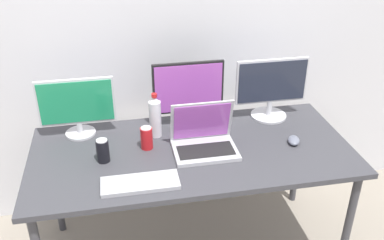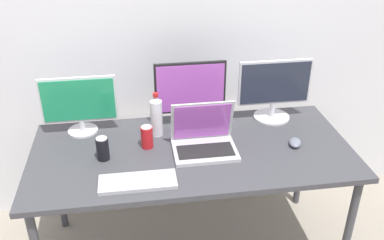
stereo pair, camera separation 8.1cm
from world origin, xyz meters
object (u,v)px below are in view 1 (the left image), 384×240
mouse_by_keyboard (294,140)px  soda_can_near_keyboard (147,138)px  monitor_center (188,92)px  monitor_right (271,87)px  work_desk (192,158)px  keyboard_main (140,183)px  water_bottle (155,117)px  monitor_left (77,106)px  laptop_silver (204,139)px  soda_can_by_laptop (103,151)px

mouse_by_keyboard → soda_can_near_keyboard: 0.81m
monitor_center → monitor_right: size_ratio=0.94×
monitor_center → mouse_by_keyboard: size_ratio=4.17×
monitor_center → work_desk: bearing=-96.6°
monitor_center → monitor_right: (0.51, 0.00, -0.01)m
keyboard_main → water_bottle: (0.13, 0.45, 0.11)m
keyboard_main → monitor_left: bearing=118.8°
monitor_center → laptop_silver: monitor_center is taller
work_desk → soda_can_near_keyboard: (-0.24, 0.06, 0.12)m
monitor_left → soda_can_by_laptop: bearing=-67.3°
monitor_left → keyboard_main: monitor_left is taller
keyboard_main → laptop_silver: bearing=35.6°
monitor_left → soda_can_by_laptop: 0.35m
mouse_by_keyboard → monitor_right: bearing=114.7°
laptop_silver → soda_can_near_keyboard: bearing=167.7°
monitor_center → soda_can_near_keyboard: monitor_center is taller
soda_can_by_laptop → keyboard_main: bearing=-55.1°
work_desk → soda_can_by_laptop: (-0.47, -0.02, 0.12)m
monitor_center → soda_can_near_keyboard: bearing=-141.2°
monitor_left → laptop_silver: monitor_left is taller
work_desk → laptop_silver: 0.13m
keyboard_main → soda_can_near_keyboard: 0.34m
monitor_right → laptop_silver: (-0.47, -0.29, -0.14)m
water_bottle → soda_can_by_laptop: bearing=-145.0°
monitor_left → keyboard_main: size_ratio=1.14×
soda_can_by_laptop → monitor_left: bearing=112.7°
soda_can_near_keyboard → soda_can_by_laptop: same height
work_desk → monitor_right: size_ratio=3.95×
monitor_right → mouse_by_keyboard: monitor_right is taller
laptop_silver → water_bottle: (-0.24, 0.19, 0.06)m
laptop_silver → water_bottle: size_ratio=1.29×
mouse_by_keyboard → water_bottle: size_ratio=0.38×
monitor_right → soda_can_by_laptop: bearing=-163.2°
monitor_center → water_bottle: 0.24m
soda_can_near_keyboard → laptop_silver: bearing=-12.3°
monitor_right → mouse_by_keyboard: (0.03, -0.33, -0.18)m
water_bottle → soda_can_near_keyboard: bearing=-117.0°
monitor_right → laptop_silver: size_ratio=1.30×
work_desk → monitor_left: (-0.60, 0.28, 0.24)m
mouse_by_keyboard → soda_can_by_laptop: (-1.04, 0.02, 0.05)m
work_desk → mouse_by_keyboard: 0.57m
keyboard_main → soda_can_by_laptop: 0.30m
monitor_center → soda_can_near_keyboard: size_ratio=3.27×
monitor_right → monitor_center: bearing=-179.5°
monitor_right → water_bottle: bearing=-172.2°
laptop_silver → keyboard_main: size_ratio=0.91×
soda_can_near_keyboard → soda_can_by_laptop: (-0.23, -0.08, 0.00)m
laptop_silver → soda_can_by_laptop: (-0.53, -0.02, 0.00)m
monitor_center → water_bottle: monitor_center is taller
work_desk → soda_can_by_laptop: size_ratio=13.74×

